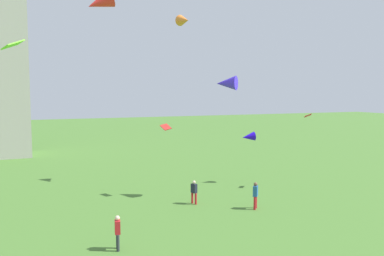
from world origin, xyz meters
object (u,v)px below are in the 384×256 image
at_px(kite_flying_6, 226,83).
at_px(kite_flying_0, 308,116).
at_px(kite_flying_2, 248,137).
at_px(kite_flying_3, 166,127).
at_px(kite_flying_4, 13,45).
at_px(person_4, 194,191).
at_px(kite_flying_5, 184,20).
at_px(person_0, 118,230).
at_px(person_3, 255,194).
at_px(kite_flying_1, 100,2).

bearing_deg(kite_flying_6, kite_flying_0, 132.69).
bearing_deg(kite_flying_2, kite_flying_3, -72.40).
height_order(kite_flying_0, kite_flying_4, kite_flying_4).
bearing_deg(kite_flying_6, person_4, -30.00).
bearing_deg(kite_flying_3, kite_flying_4, -76.55).
bearing_deg(kite_flying_3, kite_flying_5, 130.74).
relative_size(person_0, person_3, 0.96).
bearing_deg(kite_flying_1, kite_flying_2, 104.31).
height_order(person_0, kite_flying_5, kite_flying_5).
xyz_separation_m(person_3, kite_flying_5, (-1.47, 9.16, 12.95)).
distance_m(kite_flying_0, kite_flying_5, 13.04).
xyz_separation_m(person_3, kite_flying_0, (7.05, 3.34, 4.97)).
bearing_deg(kite_flying_1, kite_flying_3, 112.99).
height_order(kite_flying_1, kite_flying_5, kite_flying_5).
bearing_deg(kite_flying_6, person_3, 50.49).
height_order(person_4, kite_flying_2, kite_flying_2).
bearing_deg(kite_flying_4, kite_flying_3, 166.66).
bearing_deg(kite_flying_3, person_3, 28.95).
xyz_separation_m(kite_flying_2, kite_flying_4, (-18.21, -5.70, 6.37)).
height_order(person_4, kite_flying_4, kite_flying_4).
bearing_deg(kite_flying_5, person_4, -116.55).
distance_m(kite_flying_1, kite_flying_4, 6.27).
bearing_deg(kite_flying_0, kite_flying_6, -59.55).
height_order(person_3, person_4, person_3).
relative_size(kite_flying_0, kite_flying_3, 1.07).
distance_m(person_3, person_4, 4.33).
distance_m(kite_flying_1, kite_flying_2, 16.62).
height_order(person_3, kite_flying_3, kite_flying_3).
bearing_deg(kite_flying_0, kite_flying_5, -92.05).
xyz_separation_m(person_4, kite_flying_2, (6.92, 4.08, 3.11)).
bearing_deg(kite_flying_4, person_0, 99.26).
relative_size(kite_flying_0, kite_flying_1, 0.48).
bearing_deg(person_0, kite_flying_6, -45.46).
bearing_deg(kite_flying_2, person_0, -45.35).
relative_size(person_0, kite_flying_4, 1.40).
height_order(kite_flying_2, kite_flying_5, kite_flying_5).
bearing_deg(kite_flying_0, kite_flying_4, -51.92).
bearing_deg(person_3, kite_flying_0, 157.52).
bearing_deg(kite_flying_0, kite_flying_2, -102.97).
relative_size(kite_flying_3, kite_flying_4, 0.68).
xyz_separation_m(kite_flying_0, kite_flying_5, (-8.52, 5.82, 7.97)).
distance_m(person_3, kite_flying_1, 16.08).
bearing_deg(kite_flying_2, kite_flying_4, -64.26).
bearing_deg(person_3, kite_flying_1, -66.50).
bearing_deg(kite_flying_1, kite_flying_5, 125.12).
xyz_separation_m(kite_flying_1, kite_flying_3, (5.15, 2.28, -8.22)).
distance_m(kite_flying_1, kite_flying_3, 9.96).
xyz_separation_m(kite_flying_2, kite_flying_5, (-5.06, 2.32, 9.93)).
height_order(person_4, kite_flying_3, kite_flying_3).
relative_size(kite_flying_1, kite_flying_2, 1.52).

